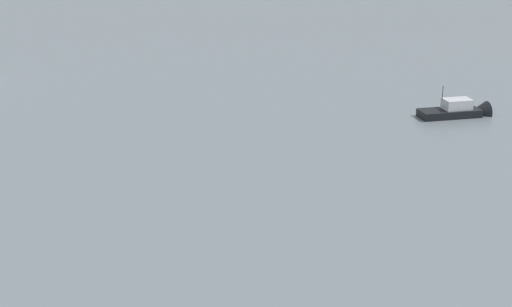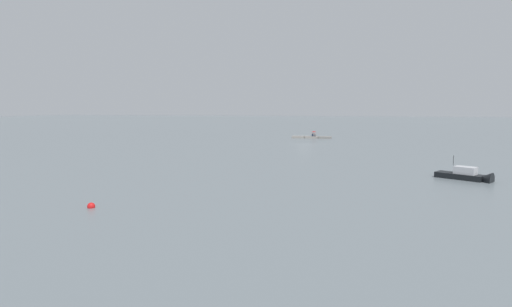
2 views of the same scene
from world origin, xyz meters
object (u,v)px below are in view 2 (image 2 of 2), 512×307
umbrella_open_red (314,132)px  person_seated_blue_right (313,135)px  mooring_buoy_mid (91,206)px  person_seated_grey_left (315,135)px  motorboat_black_near (469,177)px

umbrella_open_red → person_seated_blue_right: bearing=15.1°
umbrella_open_red → mooring_buoy_mid: 72.94m
person_seated_grey_left → mooring_buoy_mid: 72.77m
umbrella_open_red → mooring_buoy_mid: umbrella_open_red is taller
motorboat_black_near → person_seated_blue_right: bearing=-125.6°
umbrella_open_red → motorboat_black_near: bearing=111.2°
person_seated_blue_right → mooring_buoy_mid: size_ratio=1.25×
person_seated_grey_left → mooring_buoy_mid: (10.61, 71.99, -0.67)m
mooring_buoy_mid → person_seated_blue_right: bearing=-97.9°
person_seated_grey_left → motorboat_black_near: 56.54m
umbrella_open_red → motorboat_black_near: (-20.54, 52.99, -1.31)m
mooring_buoy_mid → person_seated_grey_left: bearing=-98.4°
person_seated_grey_left → umbrella_open_red: bearing=-36.3°
person_seated_grey_left → motorboat_black_near: (-20.26, 52.79, -0.45)m
person_seated_grey_left → mooring_buoy_mid: bearing=80.8°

